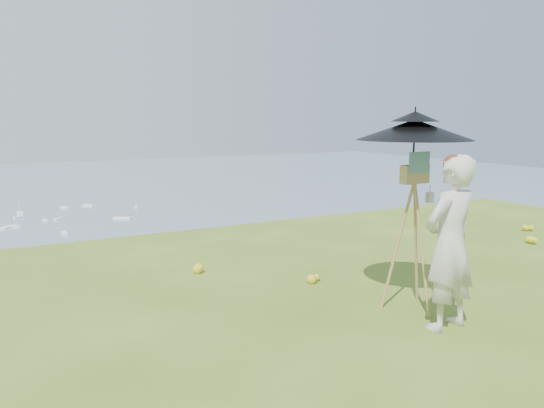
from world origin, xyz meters
TOP-DOWN VIEW (x-y plane):
  - shoreline_tier at (0.00, 75.00)m, footprint 170.00×28.00m
  - bay_water at (0.00, 240.00)m, footprint 700.00×700.00m
  - slope_trees at (0.00, 35.00)m, footprint 110.00×50.00m
  - harbor_town at (0.00, 75.00)m, footprint 110.00×22.00m
  - painter at (-0.63, 1.16)m, footprint 0.70×0.51m
  - field_easel at (-0.56, 1.77)m, footprint 0.69×0.69m
  - sun_umbrella at (-0.57, 1.80)m, footprint 1.31×1.31m
  - painter_cap at (-0.63, 1.16)m, footprint 0.20×0.24m

SIDE VIEW (x-z plane):
  - shoreline_tier at x=0.00m, z-range -40.00..-32.00m
  - bay_water at x=0.00m, z-range -34.00..-34.00m
  - harbor_town at x=0.00m, z-range -32.00..-27.00m
  - slope_trees at x=0.00m, z-range -18.00..-12.00m
  - field_easel at x=-0.56m, z-range 0.00..1.77m
  - painter at x=-0.63m, z-range 0.00..1.78m
  - painter_cap at x=-0.63m, z-range 1.68..1.78m
  - sun_umbrella at x=-0.57m, z-range 1.46..2.24m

